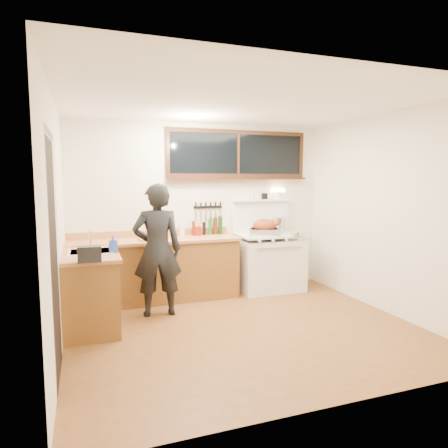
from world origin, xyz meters
name	(u,v)px	position (x,y,z in m)	size (l,w,h in m)	color
ground_plane	(244,329)	(0.00, 0.00, -0.01)	(4.00, 3.50, 0.02)	brown
room_shell	(245,188)	(0.00, 0.00, 1.65)	(4.10, 3.60, 2.65)	silver
counter_back	(155,270)	(-0.80, 1.45, 0.45)	(2.44, 0.64, 1.00)	brown
counter_left	(90,290)	(-1.70, 0.62, 0.45)	(0.64, 1.09, 0.90)	brown
sink_unit	(91,256)	(-1.68, 0.70, 0.85)	(0.50, 0.45, 0.37)	white
vintage_stove	(269,261)	(1.00, 1.41, 0.47)	(1.02, 0.74, 1.61)	white
back_window	(238,159)	(0.60, 1.72, 2.06)	(2.32, 0.13, 0.77)	black
left_doorway	(55,257)	(-1.99, -0.55, 1.09)	(0.02, 1.04, 2.17)	black
knife_strip	(208,208)	(0.10, 1.73, 1.31)	(0.46, 0.03, 0.28)	black
man	(157,250)	(-0.87, 0.82, 0.85)	(0.65, 0.46, 1.70)	black
soap_bottle	(113,244)	(-1.43, 0.56, 1.00)	(0.10, 0.10, 0.21)	blue
toaster	(90,254)	(-1.70, 0.12, 0.98)	(0.24, 0.17, 0.16)	black
cutting_board	(153,236)	(-0.83, 1.41, 0.95)	(0.40, 0.32, 0.14)	#B97749
roast_turkey	(264,228)	(0.87, 1.31, 1.00)	(0.55, 0.49, 0.25)	silver
stockpot	(282,225)	(1.28, 1.51, 1.02)	(0.32, 0.32, 0.25)	silver
saucepan	(269,229)	(1.09, 1.57, 0.96)	(0.15, 0.27, 0.11)	silver
pot_lid	(298,235)	(1.34, 1.10, 0.91)	(0.30, 0.30, 0.04)	silver
coffee_tin	(198,231)	(-0.11, 1.59, 0.97)	(0.11, 0.11, 0.14)	maroon
pitcher	(182,230)	(-0.34, 1.68, 0.99)	(0.11, 0.11, 0.18)	white
bottle_cluster	(210,227)	(0.09, 1.63, 1.02)	(0.49, 0.07, 0.28)	black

